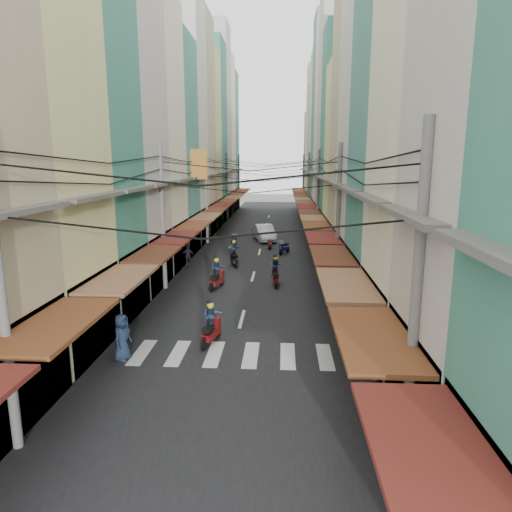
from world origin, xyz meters
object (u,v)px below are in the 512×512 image
at_px(bicycle, 359,291).
at_px(market_umbrella, 397,280).
at_px(traffic_sign, 381,300).
at_px(white_car, 264,241).

distance_m(bicycle, market_umbrella, 6.06).
bearing_deg(market_umbrella, traffic_sign, -119.42).
relative_size(bicycle, traffic_sign, 0.61).
xyz_separation_m(white_car, traffic_sign, (5.59, -24.04, 1.86)).
distance_m(white_car, bicycle, 17.55).
bearing_deg(bicycle, white_car, 42.65).
relative_size(bicycle, market_umbrella, 0.65).
bearing_deg(traffic_sign, market_umbrella, 60.58).
distance_m(bicycle, traffic_sign, 7.82).
bearing_deg(market_umbrella, bicycle, 96.29).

